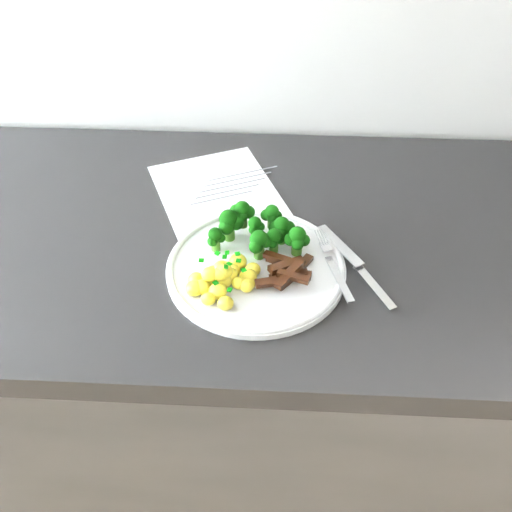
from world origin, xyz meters
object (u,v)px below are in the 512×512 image
(plate, at_px, (256,267))
(beef_strips, at_px, (288,271))
(knife, at_px, (364,275))
(broccoli, at_px, (259,228))
(potatoes, at_px, (223,278))
(recipe_paper, at_px, (221,199))
(fork, at_px, (335,268))
(counter, at_px, (293,400))

(plate, bearing_deg, beef_strips, -21.18)
(plate, height_order, knife, knife)
(broccoli, height_order, potatoes, broccoli)
(recipe_paper, bearing_deg, knife, -38.89)
(plate, distance_m, potatoes, 0.06)
(recipe_paper, distance_m, broccoli, 0.14)
(broccoli, height_order, knife, broccoli)
(beef_strips, distance_m, knife, 0.11)
(broccoli, relative_size, knife, 0.87)
(potatoes, height_order, beef_strips, potatoes)
(broccoli, relative_size, fork, 0.98)
(fork, distance_m, knife, 0.04)
(potatoes, distance_m, fork, 0.16)
(potatoes, distance_m, beef_strips, 0.09)
(plate, relative_size, potatoes, 2.54)
(knife, bearing_deg, plate, 176.51)
(potatoes, xyz_separation_m, beef_strips, (0.09, 0.02, -0.00))
(broccoli, xyz_separation_m, fork, (0.11, -0.06, -0.02))
(beef_strips, height_order, fork, beef_strips)
(counter, distance_m, recipe_paper, 0.48)
(beef_strips, distance_m, fork, 0.07)
(counter, height_order, plate, plate)
(fork, bearing_deg, plate, 177.32)
(knife, bearing_deg, fork, 174.38)
(potatoes, bearing_deg, recipe_paper, 96.34)
(plate, bearing_deg, recipe_paper, 111.52)
(recipe_paper, relative_size, beef_strips, 3.81)
(counter, bearing_deg, potatoes, -134.45)
(counter, relative_size, plate, 9.04)
(recipe_paper, bearing_deg, fork, -44.25)
(broccoli, height_order, beef_strips, broccoli)
(plate, bearing_deg, potatoes, -138.19)
(broccoli, bearing_deg, beef_strips, -56.80)
(plate, distance_m, fork, 0.11)
(potatoes, distance_m, knife, 0.20)
(broccoli, bearing_deg, fork, -26.45)
(counter, xyz_separation_m, potatoes, (-0.12, -0.12, 0.47))
(fork, bearing_deg, recipe_paper, 135.75)
(recipe_paper, relative_size, fork, 2.12)
(counter, relative_size, potatoes, 22.93)
(counter, xyz_separation_m, plate, (-0.07, -0.08, 0.45))
(knife, bearing_deg, broccoli, 158.85)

